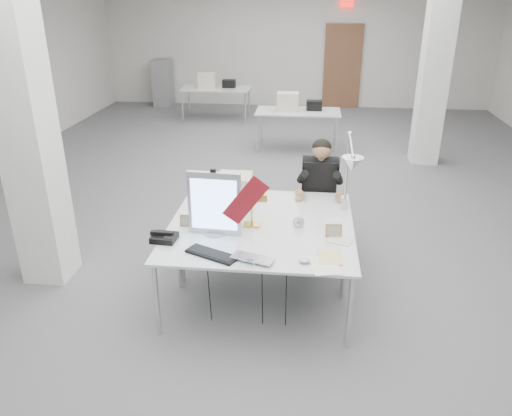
% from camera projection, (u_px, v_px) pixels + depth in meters
% --- Properties ---
extents(room_shell, '(10.04, 14.04, 3.24)m').
position_uv_depth(room_shell, '(281.00, 88.00, 6.52)').
color(room_shell, '#575759').
rests_on(room_shell, ground).
extents(desk_main, '(1.80, 0.90, 0.02)m').
position_uv_depth(desk_main, '(256.00, 246.00, 4.51)').
color(desk_main, silver).
rests_on(desk_main, room_shell).
extents(desk_second, '(1.80, 0.90, 0.02)m').
position_uv_depth(desk_second, '(265.00, 207.00, 5.33)').
color(desk_second, silver).
rests_on(desk_second, room_shell).
extents(bg_desk_a, '(1.60, 0.80, 0.02)m').
position_uv_depth(bg_desk_a, '(298.00, 111.00, 9.49)').
color(bg_desk_a, silver).
rests_on(bg_desk_a, room_shell).
extents(bg_desk_b, '(1.60, 0.80, 0.02)m').
position_uv_depth(bg_desk_b, '(216.00, 89.00, 11.70)').
color(bg_desk_b, silver).
rests_on(bg_desk_b, room_shell).
extents(filing_cabinet, '(0.45, 0.55, 1.20)m').
position_uv_depth(filing_cabinet, '(163.00, 83.00, 13.25)').
color(filing_cabinet, gray).
rests_on(filing_cabinet, room_shell).
extents(office_chair, '(0.48, 0.48, 0.98)m').
position_uv_depth(office_chair, '(318.00, 208.00, 5.94)').
color(office_chair, black).
rests_on(office_chair, room_shell).
extents(seated_person, '(0.51, 0.64, 0.95)m').
position_uv_depth(seated_person, '(320.00, 177.00, 5.73)').
color(seated_person, black).
rests_on(seated_person, office_chair).
extents(monitor, '(0.50, 0.08, 0.61)m').
position_uv_depth(monitor, '(214.00, 204.00, 4.59)').
color(monitor, '#AFAEB3').
rests_on(monitor, desk_main).
extents(pennant, '(0.43, 0.12, 0.47)m').
position_uv_depth(pennant, '(246.00, 200.00, 4.51)').
color(pennant, maroon).
rests_on(pennant, monitor).
extents(keyboard, '(0.50, 0.34, 0.02)m').
position_uv_depth(keyboard, '(212.00, 254.00, 4.32)').
color(keyboard, black).
rests_on(keyboard, desk_main).
extents(laptop, '(0.42, 0.34, 0.03)m').
position_uv_depth(laptop, '(250.00, 262.00, 4.20)').
color(laptop, '#B0B0B4').
rests_on(laptop, desk_main).
extents(mouse, '(0.10, 0.07, 0.04)m').
position_uv_depth(mouse, '(304.00, 261.00, 4.20)').
color(mouse, '#A6A7AB').
rests_on(mouse, desk_main).
extents(bankers_lamp, '(0.33, 0.15, 0.37)m').
position_uv_depth(bankers_lamp, '(252.00, 208.00, 4.80)').
color(bankers_lamp, '#C3863D').
rests_on(bankers_lamp, desk_main).
extents(desk_phone, '(0.24, 0.21, 0.06)m').
position_uv_depth(desk_phone, '(164.00, 238.00, 4.58)').
color(desk_phone, black).
rests_on(desk_phone, desk_main).
extents(picture_frame_left, '(0.14, 0.04, 0.11)m').
position_uv_depth(picture_frame_left, '(187.00, 221.00, 4.85)').
color(picture_frame_left, '#A97849').
rests_on(picture_frame_left, desk_main).
extents(picture_frame_right, '(0.16, 0.05, 0.12)m').
position_uv_depth(picture_frame_right, '(334.00, 230.00, 4.64)').
color(picture_frame_right, '#B17F4C').
rests_on(picture_frame_right, desk_main).
extents(desk_clock, '(0.11, 0.06, 0.11)m').
position_uv_depth(desk_clock, '(299.00, 222.00, 4.83)').
color(desk_clock, '#A1A2A6').
rests_on(desk_clock, desk_main).
extents(paper_stack_a, '(0.29, 0.36, 0.01)m').
position_uv_depth(paper_stack_a, '(325.00, 265.00, 4.17)').
color(paper_stack_a, white).
rests_on(paper_stack_a, desk_main).
extents(paper_stack_b, '(0.21, 0.28, 0.01)m').
position_uv_depth(paper_stack_b, '(330.00, 257.00, 4.29)').
color(paper_stack_b, '#E1D486').
rests_on(paper_stack_b, desk_main).
extents(paper_stack_c, '(0.26, 0.22, 0.01)m').
position_uv_depth(paper_stack_c, '(340.00, 241.00, 4.58)').
color(paper_stack_c, silver).
rests_on(paper_stack_c, desk_main).
extents(beige_monitor, '(0.35, 0.33, 0.33)m').
position_uv_depth(beige_monitor, '(235.00, 190.00, 5.29)').
color(beige_monitor, beige).
rests_on(beige_monitor, desk_second).
extents(architect_lamp, '(0.42, 0.78, 0.95)m').
position_uv_depth(architect_lamp, '(349.00, 173.00, 4.86)').
color(architect_lamp, '#BAB9BE').
rests_on(architect_lamp, desk_second).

